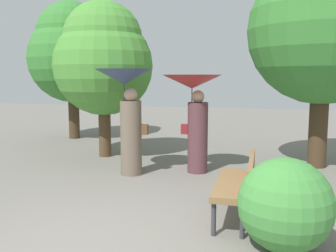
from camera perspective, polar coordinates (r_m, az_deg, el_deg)
name	(u,v)px	position (r m, az deg, el deg)	size (l,w,h in m)	color
ground_plane	(82,247)	(4.54, -12.98, -17.52)	(40.00, 40.00, 0.00)	slate
person_left	(127,102)	(7.30, -6.23, 3.59)	(1.10, 1.10, 2.06)	#6B5B4C
person_right	(194,103)	(7.45, 4.01, 3.49)	(1.18, 1.18, 1.95)	#563338
park_bench	(239,181)	(5.20, 10.74, -8.23)	(0.52, 1.51, 0.83)	#38383D
tree_near_left	(103,58)	(9.10, -9.82, 10.17)	(2.34, 2.34, 3.69)	#4C3823
tree_near_right	(324,17)	(8.57, 22.59, 15.00)	(3.07, 3.07, 4.86)	#42301E
tree_mid_left	(72,52)	(12.09, -14.39, 10.89)	(2.68, 2.68, 4.21)	#42301E
bush_path_left	(285,205)	(4.37, 17.38, -11.36)	(1.04, 1.04, 1.04)	#428C3D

